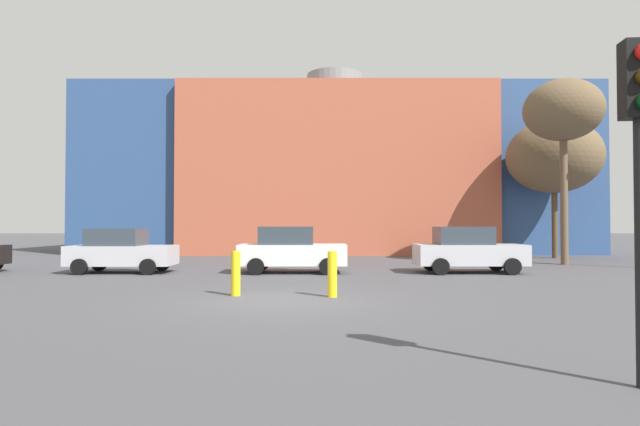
# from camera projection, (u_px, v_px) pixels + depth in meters

# --- Properties ---
(ground_plane) EXTENTS (200.00, 200.00, 0.00)m
(ground_plane) POSITION_uv_depth(u_px,v_px,m) (281.00, 300.00, 12.74)
(ground_plane) COLOR #47474C
(building_backdrop) EXTENTS (32.90, 12.83, 12.58)m
(building_backdrop) POSITION_uv_depth(u_px,v_px,m) (333.00, 176.00, 37.32)
(building_backdrop) COLOR #B2563D
(building_backdrop) RESTS_ON ground_plane
(parked_car_1) EXTENTS (3.91, 1.92, 1.70)m
(parked_car_1) POSITION_uv_depth(u_px,v_px,m) (119.00, 251.00, 20.01)
(parked_car_1) COLOR silver
(parked_car_1) RESTS_ON ground_plane
(parked_car_2) EXTENTS (4.09, 2.01, 1.77)m
(parked_car_2) POSITION_uv_depth(u_px,v_px,m) (290.00, 250.00, 20.03)
(parked_car_2) COLOR white
(parked_car_2) RESTS_ON ground_plane
(parked_car_3) EXTENTS (4.09, 2.01, 1.77)m
(parked_car_3) POSITION_uv_depth(u_px,v_px,m) (466.00, 250.00, 20.05)
(parked_car_3) COLOR silver
(parked_car_3) RESTS_ON ground_plane
(traffic_light_near_right) EXTENTS (0.38, 0.38, 3.95)m
(traffic_light_near_right) POSITION_uv_depth(u_px,v_px,m) (638.00, 131.00, 5.94)
(traffic_light_near_right) COLOR black
(traffic_light_near_right) RESTS_ON ground_plane
(bare_tree_0) EXTENTS (5.12, 5.12, 7.71)m
(bare_tree_0) POSITION_uv_depth(u_px,v_px,m) (552.00, 157.00, 29.09)
(bare_tree_0) COLOR brown
(bare_tree_0) RESTS_ON ground_plane
(bare_tree_1) EXTENTS (3.57, 3.57, 8.62)m
(bare_tree_1) POSITION_uv_depth(u_px,v_px,m) (561.00, 112.00, 24.35)
(bare_tree_1) COLOR brown
(bare_tree_1) RESTS_ON ground_plane
(bollard_yellow_0) EXTENTS (0.24, 0.24, 1.17)m
(bollard_yellow_0) POSITION_uv_depth(u_px,v_px,m) (331.00, 274.00, 13.31)
(bollard_yellow_0) COLOR yellow
(bollard_yellow_0) RESTS_ON ground_plane
(bollard_yellow_1) EXTENTS (0.24, 0.24, 1.15)m
(bollard_yellow_1) POSITION_uv_depth(u_px,v_px,m) (234.00, 273.00, 13.56)
(bollard_yellow_1) COLOR yellow
(bollard_yellow_1) RESTS_ON ground_plane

